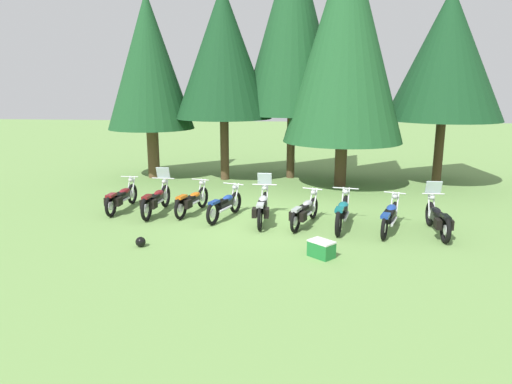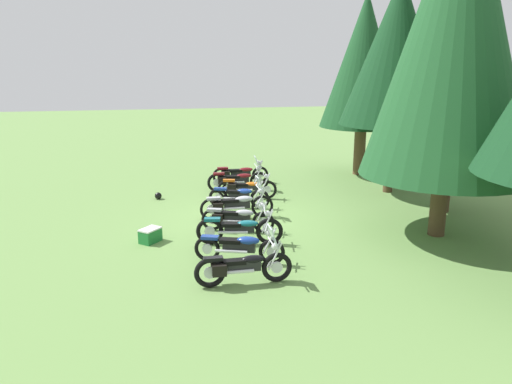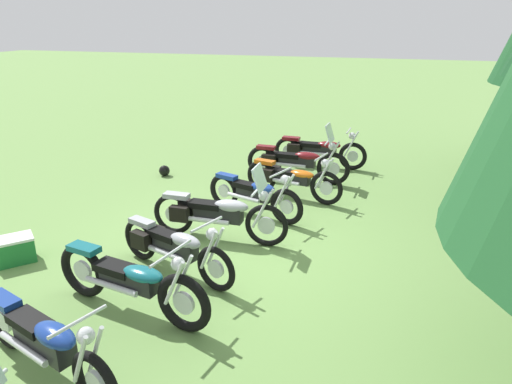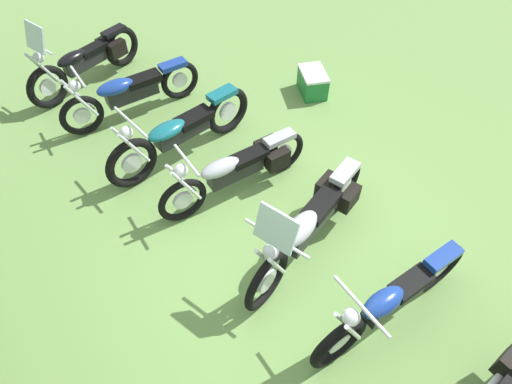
% 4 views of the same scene
% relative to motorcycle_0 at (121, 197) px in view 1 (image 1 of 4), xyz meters
% --- Properties ---
extents(ground_plane, '(80.00, 80.00, 0.00)m').
position_rel_motorcycle_0_xyz_m(ground_plane, '(4.83, -0.66, -0.44)').
color(ground_plane, '#6B934C').
extents(motorcycle_0, '(0.62, 2.37, 1.00)m').
position_rel_motorcycle_0_xyz_m(motorcycle_0, '(0.00, 0.00, 0.00)').
color(motorcycle_0, black).
rests_on(motorcycle_0, ground_plane).
extents(motorcycle_1, '(0.77, 2.44, 1.39)m').
position_rel_motorcycle_0_xyz_m(motorcycle_1, '(1.27, -0.28, 0.04)').
color(motorcycle_1, black).
rests_on(motorcycle_1, ground_plane).
extents(motorcycle_2, '(0.84, 2.18, 1.01)m').
position_rel_motorcycle_0_xyz_m(motorcycle_2, '(2.39, -0.15, -0.01)').
color(motorcycle_2, black).
rests_on(motorcycle_2, ground_plane).
extents(motorcycle_3, '(0.92, 2.08, 1.00)m').
position_rel_motorcycle_0_xyz_m(motorcycle_3, '(3.55, -0.57, -0.01)').
color(motorcycle_3, black).
rests_on(motorcycle_3, ground_plane).
extents(motorcycle_4, '(0.76, 2.42, 1.38)m').
position_rel_motorcycle_0_xyz_m(motorcycle_4, '(4.74, -0.87, 0.05)').
color(motorcycle_4, black).
rests_on(motorcycle_4, ground_plane).
extents(motorcycle_5, '(0.96, 2.13, 0.99)m').
position_rel_motorcycle_0_xyz_m(motorcycle_5, '(5.99, -1.07, -0.00)').
color(motorcycle_5, black).
rests_on(motorcycle_5, ground_plane).
extents(motorcycle_6, '(0.79, 2.41, 1.04)m').
position_rel_motorcycle_0_xyz_m(motorcycle_6, '(7.08, -1.13, 0.02)').
color(motorcycle_6, black).
rests_on(motorcycle_6, ground_plane).
extents(motorcycle_7, '(0.94, 2.24, 0.99)m').
position_rel_motorcycle_0_xyz_m(motorcycle_7, '(8.39, -1.34, 0.01)').
color(motorcycle_7, black).
rests_on(motorcycle_7, ground_plane).
extents(motorcycle_8, '(0.62, 2.27, 1.37)m').
position_rel_motorcycle_0_xyz_m(motorcycle_8, '(9.65, -1.48, 0.02)').
color(motorcycle_8, black).
rests_on(motorcycle_8, ground_plane).
extents(pine_tree_0, '(3.71, 3.71, 7.87)m').
position_rel_motorcycle_0_xyz_m(pine_tree_0, '(-0.77, 5.63, 4.55)').
color(pine_tree_0, brown).
rests_on(pine_tree_0, ground_plane).
extents(pine_tree_1, '(4.07, 4.07, 8.08)m').
position_rel_motorcycle_0_xyz_m(pine_tree_1, '(2.47, 5.52, 4.90)').
color(pine_tree_1, '#4C3823').
rests_on(pine_tree_1, ground_plane).
extents(pine_tree_2, '(4.33, 4.33, 10.21)m').
position_rel_motorcycle_0_xyz_m(pine_tree_2, '(5.31, 6.22, 6.04)').
color(pine_tree_2, '#4C3823').
rests_on(pine_tree_2, ground_plane).
extents(pine_tree_3, '(4.73, 4.73, 9.77)m').
position_rel_motorcycle_0_xyz_m(pine_tree_3, '(7.40, 4.71, 5.34)').
color(pine_tree_3, '#4C3823').
rests_on(pine_tree_3, ground_plane).
extents(pine_tree_4, '(4.57, 4.57, 7.76)m').
position_rel_motorcycle_0_xyz_m(pine_tree_4, '(11.43, 5.51, 4.75)').
color(pine_tree_4, '#42301E').
rests_on(pine_tree_4, ground_plane).
extents(picnic_cooler, '(0.71, 0.69, 0.41)m').
position_rel_motorcycle_0_xyz_m(picnic_cooler, '(6.42, -3.60, -0.24)').
color(picnic_cooler, '#1E7233').
rests_on(picnic_cooler, ground_plane).
extents(dropped_helmet, '(0.26, 0.26, 0.26)m').
position_rel_motorcycle_0_xyz_m(dropped_helmet, '(1.86, -3.37, -0.31)').
color(dropped_helmet, black).
rests_on(dropped_helmet, ground_plane).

